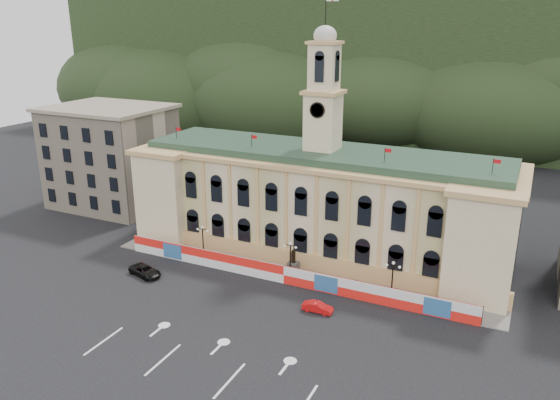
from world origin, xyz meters
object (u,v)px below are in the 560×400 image
at_px(statue, 293,266).
at_px(black_suv, 145,271).
at_px(red_sedan, 318,307).
at_px(lamp_center, 290,257).

relative_size(statue, black_suv, 0.67).
height_order(red_sedan, black_suv, black_suv).
relative_size(lamp_center, black_suv, 0.93).
xyz_separation_m(lamp_center, black_suv, (-18.16, -8.18, -2.36)).
height_order(lamp_center, red_sedan, lamp_center).
height_order(statue, black_suv, statue).
relative_size(statue, red_sedan, 0.98).
xyz_separation_m(red_sedan, black_suv, (-25.00, -1.16, 0.09)).
height_order(statue, red_sedan, statue).
xyz_separation_m(statue, lamp_center, (0.00, -1.00, 1.89)).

